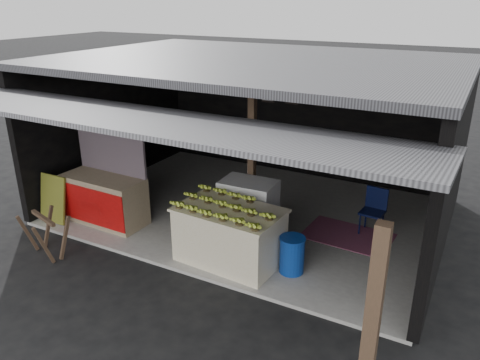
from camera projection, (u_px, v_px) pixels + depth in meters
The scene contains 13 objects.
ground at pixel (179, 273), 7.33m from camera, with size 80.00×80.00×0.00m, color black.
concrete_slab at pixel (251, 211), 9.37m from camera, with size 7.00×5.00×0.06m, color gray.
shophouse at pixel (260, 106), 8.87m from camera, with size 7.40×7.29×3.02m.
banana_table at pixel (230, 235), 7.40m from camera, with size 1.71×1.11×0.91m.
banana_pile at pixel (229, 204), 7.20m from camera, with size 1.52×0.91×0.18m, color yellow, non-canonical shape.
white_crate at pixel (248, 209), 8.16m from camera, with size 0.96×0.67×1.04m.
neighbor_stall at pixel (105, 197), 8.72m from camera, with size 1.60×0.75×1.64m.
green_signboard at pixel (53, 199), 8.73m from camera, with size 0.61×0.04×0.91m, color black.
sawhorse at pixel (45, 231), 7.66m from camera, with size 0.79×0.78×0.72m.
water_barrel at pixel (292, 256), 7.16m from camera, with size 0.38×0.38×0.56m, color navy.
plastic_chair at pixel (374, 207), 8.31m from camera, with size 0.43×0.43×0.83m.
magenta_rug at pixel (348, 235), 8.33m from camera, with size 1.50×1.00×0.01m, color maroon.
picture_frames at pixel (293, 95), 10.71m from camera, with size 1.62×0.04×0.46m.
Camera 1 is at (3.82, -5.08, 4.04)m, focal length 35.00 mm.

